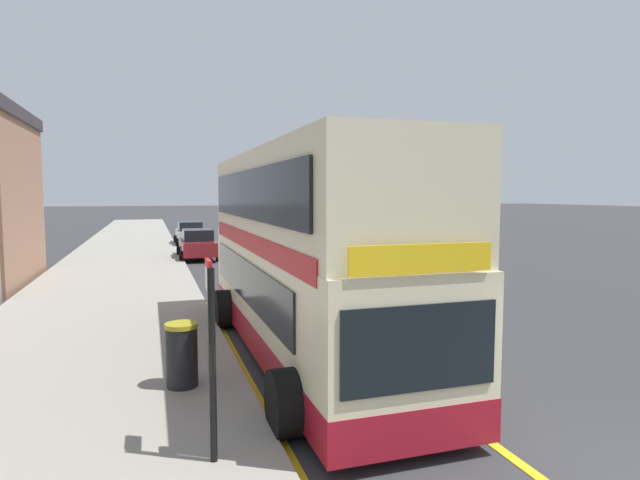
# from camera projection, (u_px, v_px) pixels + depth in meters

# --- Properties ---
(ground_plane) EXTENTS (260.00, 260.00, 0.00)m
(ground_plane) POSITION_uv_depth(u_px,v_px,m) (236.00, 245.00, 36.22)
(ground_plane) COLOR #333335
(pavement_near) EXTENTS (6.00, 76.00, 0.14)m
(pavement_near) POSITION_uv_depth(u_px,v_px,m) (128.00, 247.00, 34.07)
(pavement_near) COLOR gray
(pavement_near) RESTS_ON ground
(double_decker_bus) EXTENTS (3.16, 10.39, 4.40)m
(double_decker_bus) POSITION_uv_depth(u_px,v_px,m) (304.00, 261.00, 11.40)
(double_decker_bus) COLOR beige
(double_decker_bus) RESTS_ON ground
(bus_bay_markings) EXTENTS (2.97, 13.70, 0.01)m
(bus_bay_markings) POSITION_uv_depth(u_px,v_px,m) (306.00, 358.00, 11.25)
(bus_bay_markings) COLOR gold
(bus_bay_markings) RESTS_ON ground
(bus_stop_sign) EXTENTS (0.09, 0.51, 2.54)m
(bus_stop_sign) POSITION_uv_depth(u_px,v_px,m) (211.00, 342.00, 6.61)
(bus_stop_sign) COLOR black
(bus_stop_sign) RESTS_ON pavement_near
(parked_car_silver_kerbside) EXTENTS (2.09, 4.20, 1.62)m
(parked_car_silver_kerbside) POSITION_uv_depth(u_px,v_px,m) (190.00, 234.00, 36.24)
(parked_car_silver_kerbside) COLOR #B2B5BA
(parked_car_silver_kerbside) RESTS_ON ground
(parked_car_maroon_distant) EXTENTS (2.09, 4.20, 1.62)m
(parked_car_maroon_distant) POSITION_uv_depth(u_px,v_px,m) (198.00, 244.00, 28.44)
(parked_car_maroon_distant) COLOR maroon
(parked_car_maroon_distant) RESTS_ON ground
(parked_car_teal_far) EXTENTS (2.09, 4.20, 1.62)m
(parked_car_teal_far) POSITION_uv_depth(u_px,v_px,m) (283.00, 228.00, 42.58)
(parked_car_teal_far) COLOR #196066
(parked_car_teal_far) RESTS_ON ground
(litter_bin) EXTENTS (0.57, 0.57, 1.13)m
(litter_bin) POSITION_uv_depth(u_px,v_px,m) (182.00, 355.00, 9.22)
(litter_bin) COLOR black
(litter_bin) RESTS_ON pavement_near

